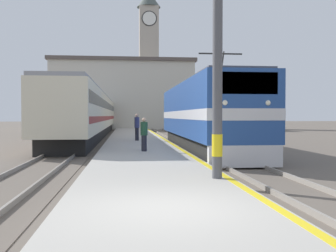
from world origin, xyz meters
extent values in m
plane|color=#60564C|center=(0.00, 30.00, 0.00)|extent=(200.00, 200.00, 0.00)
cube|color=#ADA89E|center=(0.00, 25.00, 0.14)|extent=(4.24, 140.00, 0.27)
cube|color=yellow|center=(1.97, 25.00, 0.27)|extent=(0.20, 140.00, 0.00)
cube|color=#60564C|center=(3.53, 25.00, 0.01)|extent=(2.83, 140.00, 0.02)
cube|color=gray|center=(2.82, 25.00, 0.09)|extent=(0.07, 140.00, 0.14)
cube|color=gray|center=(4.25, 25.00, 0.09)|extent=(0.07, 140.00, 0.14)
cube|color=#60564C|center=(-3.95, 25.00, 0.01)|extent=(2.83, 140.00, 0.02)
cube|color=gray|center=(-4.66, 25.00, 0.09)|extent=(0.07, 140.00, 0.14)
cube|color=gray|center=(-3.23, 25.00, 0.09)|extent=(0.07, 140.00, 0.14)
cube|color=black|center=(3.53, 14.52, 0.45)|extent=(2.46, 14.66, 0.90)
cube|color=#23478C|center=(3.53, 14.52, 2.30)|extent=(2.90, 15.94, 2.80)
cube|color=silver|center=(3.53, 14.52, 2.02)|extent=(2.92, 15.96, 0.44)
cube|color=silver|center=(3.53, 6.70, 0.50)|extent=(2.76, 0.30, 0.81)
cube|color=black|center=(3.53, 6.61, 3.15)|extent=(2.32, 0.12, 0.80)
sphere|color=white|center=(2.74, 6.57, 2.44)|extent=(0.20, 0.20, 0.20)
sphere|color=white|center=(4.33, 6.57, 2.44)|extent=(0.20, 0.20, 0.20)
cube|color=#4C4C51|center=(3.53, 14.52, 3.76)|extent=(2.61, 15.14, 0.12)
cylinder|color=#333333|center=(3.53, 10.18, 4.32)|extent=(0.06, 0.63, 1.03)
cylinder|color=#333333|center=(3.53, 10.88, 4.32)|extent=(0.06, 0.63, 1.03)
cube|color=#262626|center=(3.53, 10.53, 4.82)|extent=(2.03, 0.08, 0.06)
cube|color=black|center=(-3.95, 36.25, 0.45)|extent=(2.46, 48.99, 0.90)
cube|color=beige|center=(-3.95, 36.25, 2.33)|extent=(2.90, 51.03, 2.86)
cube|color=black|center=(-3.95, 36.25, 2.90)|extent=(2.92, 50.01, 0.64)
cube|color=maroon|center=(-3.95, 36.25, 1.76)|extent=(2.92, 50.01, 0.36)
cube|color=gray|center=(-3.95, 36.25, 3.86)|extent=(2.67, 51.03, 0.20)
cylinder|color=#4C4C51|center=(1.67, 3.23, 4.29)|extent=(0.27, 0.27, 8.04)
cylinder|color=yellow|center=(1.67, 3.23, 1.17)|extent=(0.29, 0.29, 0.60)
cylinder|color=#23232D|center=(-0.05, 19.69, 0.71)|extent=(0.26, 0.26, 0.88)
cylinder|color=navy|center=(-0.05, 19.69, 1.51)|extent=(0.34, 0.34, 0.73)
sphere|color=tan|center=(-0.05, 19.69, 2.00)|extent=(0.24, 0.24, 0.24)
cylinder|color=#23232D|center=(0.07, 11.59, 0.65)|extent=(0.26, 0.26, 0.76)
cylinder|color=#234C33|center=(0.07, 11.59, 1.35)|extent=(0.34, 0.34, 0.64)
sphere|color=tan|center=(0.07, 11.59, 1.78)|extent=(0.21, 0.21, 0.21)
cube|color=#ADA393|center=(3.12, 60.18, 10.22)|extent=(3.21, 3.21, 20.44)
cylinder|color=black|center=(3.12, 58.56, 18.19)|extent=(2.54, 0.06, 2.54)
cylinder|color=white|center=(3.12, 58.53, 18.19)|extent=(2.24, 0.10, 2.24)
cube|color=beige|center=(-1.22, 51.63, 4.83)|extent=(20.32, 7.83, 9.67)
cube|color=#564C47|center=(-1.22, 51.63, 9.92)|extent=(20.92, 8.43, 0.50)
camera|label=1|loc=(-0.79, -7.21, 1.97)|focal=42.00mm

